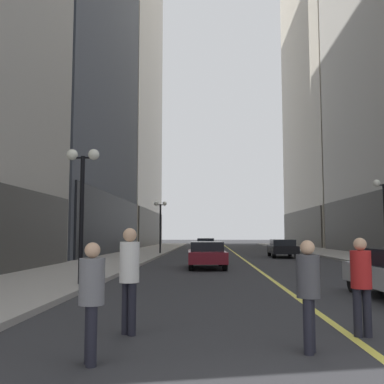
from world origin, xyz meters
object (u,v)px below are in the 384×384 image
Objects in this scene: pedestrian_in_white_shirt at (129,272)px; street_lamp_left_far at (160,215)px; car_maroon at (207,254)px; street_lamp_left_near at (82,185)px; pedestrian_in_red_jacket at (361,279)px; car_navy at (206,245)px; car_black at (282,248)px; street_lamp_right_mid at (384,203)px; pedestrian_in_grey_suit at (92,293)px; pedestrian_with_orange_bag at (308,287)px.

pedestrian_in_white_shirt is 29.64m from street_lamp_left_far.
street_lamp_left_near is (-3.92, -8.63, 2.54)m from car_maroon.
pedestrian_in_white_shirt is 3.92m from pedestrian_in_red_jacket.
street_lamp_left_far reaches higher than car_navy.
car_navy is at bearing 88.20° from pedestrian_in_white_shirt.
car_black is at bearing 83.64° from pedestrian_in_red_jacket.
street_lamp_left_near is at bearing -115.98° from car_black.
car_black is at bearing 75.23° from pedestrian_in_white_shirt.
pedestrian_in_red_jacket is (2.82, -34.82, 0.23)m from car_navy.
car_maroon and car_navy have the same top height.
street_lamp_left_near and street_lamp_right_mid have the same top height.
car_navy is 2.68× the size of pedestrian_in_grey_suit.
car_navy is 7.04m from street_lamp_left_far.
pedestrian_in_red_jacket is (-2.88, -25.79, 0.23)m from car_black.
pedestrian_in_red_jacket is 0.37× the size of street_lamp_right_mid.
pedestrian_in_grey_suit reaches higher than car_maroon.
street_lamp_right_mid is at bearing 33.58° from street_lamp_left_near.
street_lamp_left_far is (-2.68, 29.43, 2.20)m from pedestrian_in_white_shirt.
street_lamp_left_near is at bearing -90.00° from street_lamp_left_far.
pedestrian_in_grey_suit is 1.78m from pedestrian_in_white_shirt.
pedestrian_in_white_shirt is at bearing -104.77° from car_black.
pedestrian_with_orange_bag is 31.08m from street_lamp_left_far.
car_maroon is at bearing 85.11° from pedestrian_in_grey_suit.
car_maroon is at bearing 95.55° from pedestrian_with_orange_bag.
pedestrian_in_red_jacket is at bearing -112.68° from street_lamp_right_mid.
car_navy is 34.83m from pedestrian_in_white_shirt.
car_navy is 0.96× the size of street_lamp_left_near.
pedestrian_in_white_shirt is at bearing 179.77° from pedestrian_in_red_jacket.
pedestrian_with_orange_bag reaches higher than car_maroon.
street_lamp_left_far is at bearing 105.17° from car_maroon.
car_maroon is 1.03× the size of car_navy.
street_lamp_left_near is 15.36m from street_lamp_right_mid.
car_navy is at bearing 114.33° from street_lamp_right_mid.
street_lamp_right_mid reaches higher than car_navy.
pedestrian_with_orange_bag is 0.36× the size of street_lamp_right_mid.
pedestrian_in_grey_suit is at bearing -94.89° from car_maroon.
pedestrian_in_red_jacket is at bearing -77.38° from street_lamp_left_far.
street_lamp_left_near and street_lamp_left_far have the same top height.
car_navy is 22.07m from street_lamp_right_mid.
car_black is at bearing 106.94° from street_lamp_right_mid.
pedestrian_in_grey_suit is at bearing -156.93° from pedestrian_in_red_jacket.
pedestrian_in_white_shirt reaches higher than pedestrian_in_red_jacket.
street_lamp_left_far is (-2.49, 31.20, 2.34)m from pedestrian_in_grey_suit.
car_maroon and car_black have the same top height.
car_navy is 2.36× the size of pedestrian_in_white_shirt.
pedestrian_in_white_shirt reaches higher than car_black.
pedestrian_in_grey_suit is 0.36× the size of street_lamp_right_mid.
street_lamp_left_near is at bearing -146.42° from street_lamp_right_mid.
car_maroon is 16.79m from pedestrian_in_grey_suit.
street_lamp_left_near is (-5.48, 7.41, 2.32)m from pedestrian_with_orange_bag.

